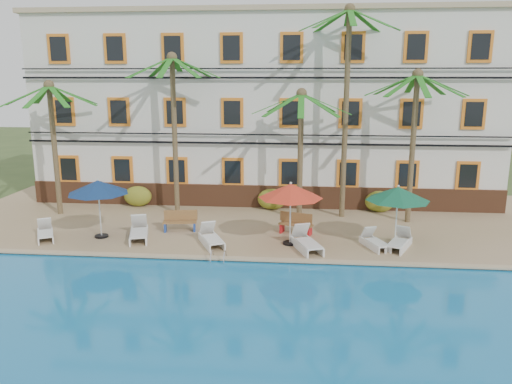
# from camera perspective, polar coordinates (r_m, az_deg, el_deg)

# --- Properties ---
(ground) EXTENTS (100.00, 100.00, 0.00)m
(ground) POSITION_cam_1_polar(r_m,az_deg,el_deg) (20.08, -1.07, -7.49)
(ground) COLOR #384C23
(ground) RESTS_ON ground
(pool_deck) EXTENTS (30.00, 12.00, 0.25)m
(pool_deck) POSITION_cam_1_polar(r_m,az_deg,el_deg) (24.77, 0.21, -3.19)
(pool_deck) COLOR tan
(pool_deck) RESTS_ON ground
(swimming_pool) EXTENTS (26.00, 12.00, 0.20)m
(swimming_pool) POSITION_cam_1_polar(r_m,az_deg,el_deg) (13.75, -4.45, -17.29)
(swimming_pool) COLOR #1771AD
(swimming_pool) RESTS_ON ground
(pool_coping) EXTENTS (30.00, 0.35, 0.06)m
(pool_coping) POSITION_cam_1_polar(r_m,az_deg,el_deg) (19.15, -1.37, -7.64)
(pool_coping) COLOR tan
(pool_coping) RESTS_ON pool_deck
(hotel_building) EXTENTS (25.40, 6.44, 10.22)m
(hotel_building) POSITION_cam_1_polar(r_m,az_deg,el_deg) (28.80, 1.11, 9.70)
(hotel_building) COLOR silver
(hotel_building) RESTS_ON pool_deck
(palm_a) EXTENTS (4.63, 4.63, 6.65)m
(palm_a) POSITION_cam_1_polar(r_m,az_deg,el_deg) (26.57, -22.22, 6.86)
(palm_a) COLOR brown
(palm_a) RESTS_ON pool_deck
(palm_b) EXTENTS (4.63, 4.63, 7.96)m
(palm_b) POSITION_cam_1_polar(r_m,az_deg,el_deg) (25.00, -9.38, 9.07)
(palm_b) COLOR brown
(palm_b) RESTS_ON pool_deck
(palm_c) EXTENTS (4.63, 4.63, 6.30)m
(palm_c) POSITION_cam_1_polar(r_m,az_deg,el_deg) (23.66, 5.13, 6.62)
(palm_c) COLOR brown
(palm_c) RESTS_ON pool_deck
(palm_d) EXTENTS (4.63, 4.63, 10.06)m
(palm_d) POSITION_cam_1_polar(r_m,az_deg,el_deg) (24.35, 10.33, 11.72)
(palm_d) COLOR brown
(palm_d) RESTS_ON pool_deck
(palm_e) EXTENTS (4.63, 4.63, 7.16)m
(palm_e) POSITION_cam_1_polar(r_m,az_deg,el_deg) (24.25, 17.63, 7.43)
(palm_e) COLOR brown
(palm_e) RESTS_ON pool_deck
(shrub_left) EXTENTS (1.50, 0.90, 1.10)m
(shrub_left) POSITION_cam_1_polar(r_m,az_deg,el_deg) (27.47, -13.35, -0.47)
(shrub_left) COLOR #33621C
(shrub_left) RESTS_ON pool_deck
(shrub_mid) EXTENTS (1.50, 0.90, 1.10)m
(shrub_mid) POSITION_cam_1_polar(r_m,az_deg,el_deg) (26.09, 1.83, -0.82)
(shrub_mid) COLOR #33621C
(shrub_mid) RESTS_ON pool_deck
(shrub_right) EXTENTS (1.50, 0.90, 1.10)m
(shrub_right) POSITION_cam_1_polar(r_m,az_deg,el_deg) (26.36, 13.96, -1.06)
(shrub_right) COLOR #33621C
(shrub_right) RESTS_ON pool_deck
(umbrella_blue) EXTENTS (2.60, 2.60, 2.59)m
(umbrella_blue) POSITION_cam_1_polar(r_m,az_deg,el_deg) (22.21, -17.60, 0.52)
(umbrella_blue) COLOR black
(umbrella_blue) RESTS_ON pool_deck
(umbrella_red) EXTENTS (2.65, 2.65, 2.64)m
(umbrella_red) POSITION_cam_1_polar(r_m,az_deg,el_deg) (20.29, 3.98, 0.09)
(umbrella_red) COLOR black
(umbrella_red) RESTS_ON pool_deck
(umbrella_green) EXTENTS (2.57, 2.57, 2.57)m
(umbrella_green) POSITION_cam_1_polar(r_m,az_deg,el_deg) (20.81, 15.91, -0.23)
(umbrella_green) COLOR black
(umbrella_green) RESTS_ON pool_deck
(lounger_a) EXTENTS (1.37, 1.81, 0.82)m
(lounger_a) POSITION_cam_1_polar(r_m,az_deg,el_deg) (23.30, -22.95, -4.30)
(lounger_a) COLOR silver
(lounger_a) RESTS_ON pool_deck
(lounger_b) EXTENTS (1.25, 2.16, 0.96)m
(lounger_b) POSITION_cam_1_polar(r_m,az_deg,el_deg) (22.02, -13.24, -4.44)
(lounger_b) COLOR silver
(lounger_b) RESTS_ON pool_deck
(lounger_c) EXTENTS (1.42, 2.00, 0.89)m
(lounger_c) POSITION_cam_1_polar(r_m,az_deg,el_deg) (20.77, -5.14, -5.26)
(lounger_c) COLOR silver
(lounger_c) RESTS_ON pool_deck
(lounger_d) EXTENTS (1.40, 2.16, 0.96)m
(lounger_d) POSITION_cam_1_polar(r_m,az_deg,el_deg) (20.24, 5.74, -5.70)
(lounger_d) COLOR silver
(lounger_d) RESTS_ON pool_deck
(lounger_e) EXTENTS (1.15, 1.74, 0.78)m
(lounger_e) POSITION_cam_1_polar(r_m,az_deg,el_deg) (20.96, 13.38, -5.51)
(lounger_e) COLOR silver
(lounger_e) RESTS_ON pool_deck
(lounger_f) EXTENTS (1.34, 1.89, 0.85)m
(lounger_f) POSITION_cam_1_polar(r_m,az_deg,el_deg) (21.10, 16.06, -5.49)
(lounger_f) COLOR silver
(lounger_f) RESTS_ON pool_deck
(bench_left) EXTENTS (1.56, 0.71, 0.93)m
(bench_left) POSITION_cam_1_polar(r_m,az_deg,el_deg) (22.76, -8.69, -3.25)
(bench_left) COLOR olive
(bench_left) RESTS_ON pool_deck
(bench_right) EXTENTS (1.57, 0.93, 0.93)m
(bench_right) POSITION_cam_1_polar(r_m,az_deg,el_deg) (22.17, 4.65, -3.58)
(bench_right) COLOR olive
(bench_right) RESTS_ON pool_deck
(pool_ladder) EXTENTS (0.54, 0.74, 0.74)m
(pool_ladder) POSITION_cam_1_polar(r_m,az_deg,el_deg) (19.20, -4.31, -7.72)
(pool_ladder) COLOR silver
(pool_ladder) RESTS_ON ground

